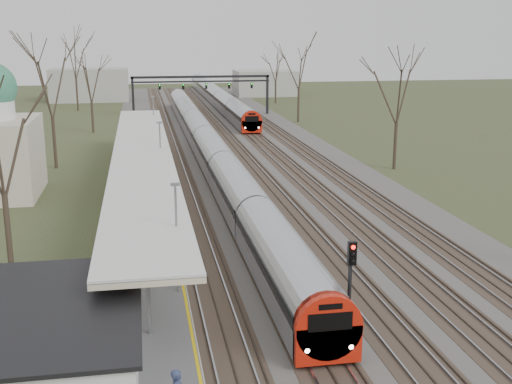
# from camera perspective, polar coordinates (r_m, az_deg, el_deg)

# --- Properties ---
(track_bed) EXTENTS (24.00, 160.00, 0.22)m
(track_bed) POSITION_cam_1_polar(r_m,az_deg,el_deg) (69.93, -2.44, 3.82)
(track_bed) COLOR #474442
(track_bed) RESTS_ON ground
(platform) EXTENTS (3.50, 69.00, 1.00)m
(platform) POSITION_cam_1_polar(r_m,az_deg,el_deg) (52.07, -9.98, 0.58)
(platform) COLOR #9E9B93
(platform) RESTS_ON ground
(canopy) EXTENTS (4.10, 50.00, 3.11)m
(canopy) POSITION_cam_1_polar(r_m,az_deg,el_deg) (46.95, -10.10, 3.39)
(canopy) COLOR slate
(canopy) RESTS_ON platform
(station_building) EXTENTS (6.00, 9.00, 3.20)m
(station_building) POSITION_cam_1_polar(r_m,az_deg,el_deg) (24.03, -17.84, -13.41)
(station_building) COLOR silver
(station_building) RESTS_ON ground
(signal_gantry) EXTENTS (21.00, 0.59, 6.08)m
(signal_gantry) POSITION_cam_1_polar(r_m,az_deg,el_deg) (98.91, -4.88, 9.60)
(signal_gantry) COLOR black
(signal_gantry) RESTS_ON ground
(tree_west_far) EXTENTS (5.50, 5.50, 11.33)m
(tree_west_far) POSITION_cam_1_polar(r_m,az_deg,el_deg) (61.87, -17.85, 9.28)
(tree_west_far) COLOR #2D231C
(tree_west_far) RESTS_ON ground
(tree_east_far) EXTENTS (5.00, 5.00, 10.30)m
(tree_east_far) POSITION_cam_1_polar(r_m,az_deg,el_deg) (60.04, 12.51, 8.79)
(tree_east_far) COLOR #2D231C
(tree_east_far) RESTS_ON ground
(train_near) EXTENTS (2.62, 90.21, 3.05)m
(train_near) POSITION_cam_1_polar(r_m,az_deg,el_deg) (67.01, -4.52, 4.57)
(train_near) COLOR #B3B6BE
(train_near) RESTS_ON ground
(train_far) EXTENTS (2.62, 75.21, 3.05)m
(train_far) POSITION_cam_1_polar(r_m,az_deg,el_deg) (116.43, -3.57, 8.58)
(train_far) COLOR #B3B6BE
(train_far) RESTS_ON ground
(signal_post) EXTENTS (0.35, 0.45, 4.10)m
(signal_post) POSITION_cam_1_polar(r_m,az_deg,el_deg) (27.05, 8.41, -7.10)
(signal_post) COLOR black
(signal_post) RESTS_ON ground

